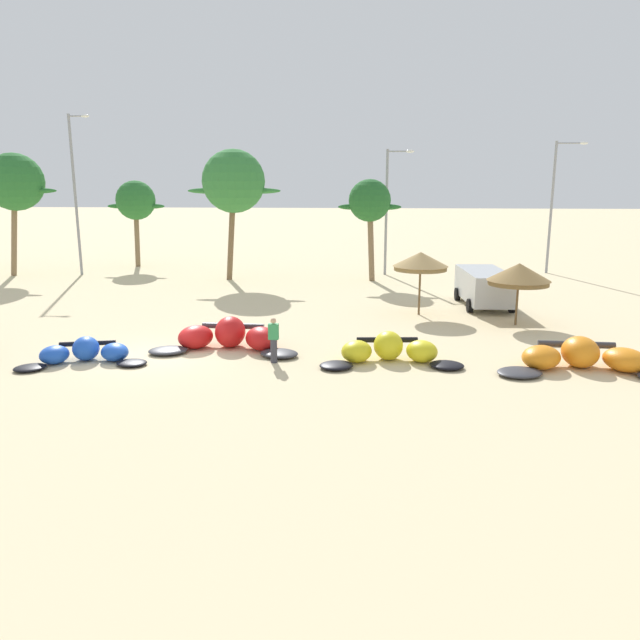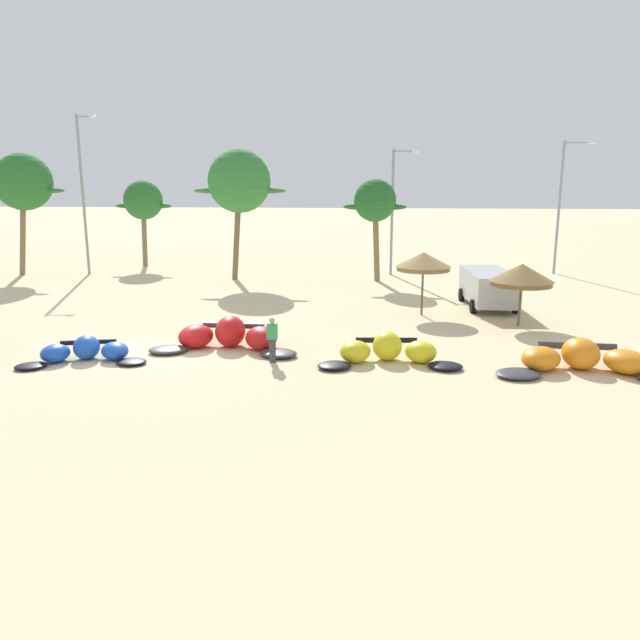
% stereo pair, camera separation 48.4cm
% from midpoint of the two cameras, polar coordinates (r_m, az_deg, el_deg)
% --- Properties ---
extents(ground_plane, '(260.00, 260.00, 0.00)m').
position_cam_midpoint_polar(ground_plane, '(23.60, -15.56, -3.21)').
color(ground_plane, beige).
extents(kite_left, '(4.53, 2.69, 0.87)m').
position_cam_midpoint_polar(kite_left, '(23.51, -21.48, -2.86)').
color(kite_left, black).
rests_on(kite_left, ground).
extents(kite_left_of_center, '(5.95, 2.77, 1.20)m').
position_cam_midpoint_polar(kite_left_of_center, '(23.85, -9.05, -1.59)').
color(kite_left_of_center, '#333338').
rests_on(kite_left_of_center, ground).
extents(kite_center, '(5.26, 2.57, 1.04)m').
position_cam_midpoint_polar(kite_center, '(22.02, 5.79, -2.86)').
color(kite_center, black).
rests_on(kite_center, ground).
extents(kite_right_of_center, '(6.34, 3.01, 1.07)m').
position_cam_midpoint_polar(kite_right_of_center, '(22.73, 22.57, -3.26)').
color(kite_right_of_center, '#333338').
rests_on(kite_right_of_center, ground).
extents(beach_umbrella_near_van, '(2.63, 2.63, 3.02)m').
position_cam_midpoint_polar(beach_umbrella_near_van, '(29.67, 8.83, 5.40)').
color(beach_umbrella_near_van, brown).
rests_on(beach_umbrella_near_van, ground).
extents(beach_umbrella_middle, '(2.77, 2.77, 2.78)m').
position_cam_midpoint_polar(beach_umbrella_middle, '(28.48, 17.46, 4.08)').
color(beach_umbrella_middle, brown).
rests_on(beach_umbrella_middle, ground).
extents(parked_van, '(2.47, 5.18, 1.84)m').
position_cam_midpoint_polar(parked_van, '(32.71, 14.49, 3.17)').
color(parked_van, '#B2B7BC').
rests_on(parked_van, ground).
extents(person_near_kites, '(0.36, 0.24, 1.62)m').
position_cam_midpoint_polar(person_near_kites, '(21.78, -4.95, -1.86)').
color(person_near_kites, '#383842').
rests_on(person_near_kites, ground).
extents(palm_left, '(5.67, 3.78, 8.14)m').
position_cam_midpoint_polar(palm_left, '(46.38, -26.70, 11.28)').
color(palm_left, '#7F6647').
rests_on(palm_left, ground).
extents(palm_left_of_gap, '(4.32, 2.88, 6.37)m').
position_cam_midpoint_polar(palm_left_of_gap, '(48.38, -16.97, 10.46)').
color(palm_left_of_gap, '#7F6647').
rests_on(palm_left_of_gap, ground).
extents(palm_center_left, '(5.99, 4.00, 8.30)m').
position_cam_midpoint_polar(palm_center_left, '(40.36, -8.35, 12.52)').
color(palm_center_left, brown).
rests_on(palm_center_left, ground).
extents(palm_center_right, '(3.99, 2.66, 6.45)m').
position_cam_midpoint_polar(palm_center_right, '(39.61, 4.27, 10.83)').
color(palm_center_right, '#7F6647').
rests_on(palm_center_right, ground).
extents(lamppost_west_center, '(1.49, 0.24, 10.60)m').
position_cam_midpoint_polar(lamppost_west_center, '(45.27, -21.93, 11.21)').
color(lamppost_west_center, gray).
rests_on(lamppost_west_center, ground).
extents(lamppost_east_center, '(1.85, 0.24, 8.38)m').
position_cam_midpoint_polar(lamppost_east_center, '(42.48, 6.06, 10.54)').
color(lamppost_east_center, gray).
rests_on(lamppost_east_center, ground).
extents(lamppost_east, '(2.16, 0.24, 8.95)m').
position_cam_midpoint_polar(lamppost_east, '(45.82, 20.62, 10.37)').
color(lamppost_east, gray).
rests_on(lamppost_east, ground).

